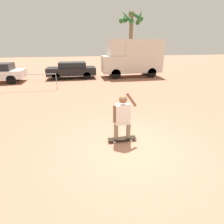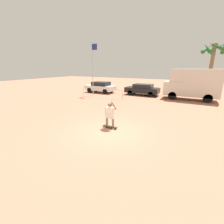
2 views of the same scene
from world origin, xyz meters
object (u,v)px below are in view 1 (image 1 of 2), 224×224
at_px(person_skateboarder, 123,115).
at_px(parked_car_black, 72,70).
at_px(camper_van, 133,57).
at_px(palm_tree_near_van, 131,24).
at_px(skateboard, 122,139).

distance_m(person_skateboarder, parked_car_black, 11.75).
bearing_deg(person_skateboarder, parked_car_black, 98.15).
height_order(camper_van, palm_tree_near_van, palm_tree_near_van).
bearing_deg(person_skateboarder, palm_tree_near_van, 72.32).
relative_size(camper_van, palm_tree_near_van, 0.81).
xyz_separation_m(person_skateboarder, palm_tree_near_van, (5.87, 18.42, 4.32)).
height_order(skateboard, palm_tree_near_van, palm_tree_near_van).
bearing_deg(camper_van, parked_car_black, 177.07).
bearing_deg(person_skateboarder, skateboard, 0.00).
xyz_separation_m(camper_van, parked_car_black, (-5.65, 0.29, -1.03)).
xyz_separation_m(skateboard, camper_van, (3.98, 11.34, 1.71)).
xyz_separation_m(parked_car_black, palm_tree_near_van, (7.54, 6.79, 4.47)).
relative_size(person_skateboarder, palm_tree_near_van, 0.23).
relative_size(parked_car_black, palm_tree_near_van, 0.63).
relative_size(skateboard, palm_tree_near_van, 0.14).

